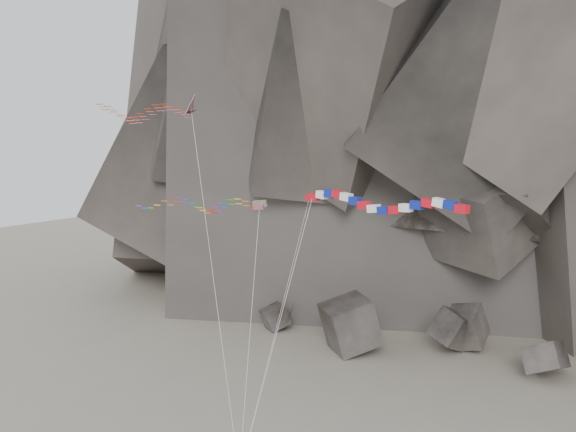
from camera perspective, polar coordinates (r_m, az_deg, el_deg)
The scene contains 6 objects.
headland at distance 117.68m, azimuth 16.20°, elevation 14.55°, with size 110.00×70.00×84.00m, color #524943, non-canonical shape.
boulder_field at distance 84.13m, azimuth 12.16°, elevation -9.49°, with size 62.63×16.59×7.86m.
delta_kite at distance 60.46m, azimuth -11.76°, elevation 8.10°, with size 18.21×6.19×26.98m.
banner_kite at distance 48.17m, azimuth 7.26°, elevation 1.01°, with size 14.89×6.66×19.96m.
parafoil_kite at distance 58.72m, azimuth -7.55°, elevation 0.95°, with size 14.80×6.91×18.78m.
pennant_kite at distance 52.40m, azimuth 0.76°, elevation -2.12°, with size 2.19×6.61×19.36m.
Camera 1 is at (32.21, -42.06, 26.10)m, focal length 45.00 mm.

